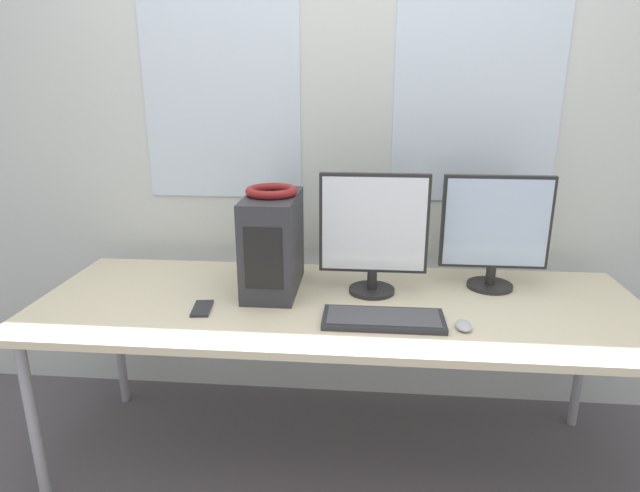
% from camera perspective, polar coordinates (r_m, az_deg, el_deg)
% --- Properties ---
extents(wall_back, '(8.00, 0.07, 2.70)m').
position_cam_1_polar(wall_back, '(2.42, 2.86, 13.47)').
color(wall_back, silver).
rests_on(wall_back, ground_plane).
extents(desk, '(2.29, 0.83, 0.71)m').
position_cam_1_polar(desk, '(2.05, 1.93, -6.98)').
color(desk, beige).
rests_on(desk, ground_plane).
extents(pc_tower, '(0.20, 0.39, 0.38)m').
position_cam_1_polar(pc_tower, '(2.10, -5.06, 0.31)').
color(pc_tower, '#2D2D33').
rests_on(pc_tower, desk).
extents(headphones, '(0.20, 0.20, 0.03)m').
position_cam_1_polar(headphones, '(2.05, -5.20, 5.86)').
color(headphones, maroon).
rests_on(headphones, pc_tower).
extents(monitor_main, '(0.41, 0.18, 0.47)m').
position_cam_1_polar(monitor_main, '(2.05, 5.73, 1.59)').
color(monitor_main, black).
rests_on(monitor_main, desk).
extents(monitor_right_near, '(0.42, 0.18, 0.46)m').
position_cam_1_polar(monitor_right_near, '(2.20, 18.19, 1.67)').
color(monitor_right_near, black).
rests_on(monitor_right_near, desk).
extents(keyboard, '(0.42, 0.18, 0.02)m').
position_cam_1_polar(keyboard, '(1.88, 6.77, -7.74)').
color(keyboard, '#28282D').
rests_on(keyboard, desk).
extents(mouse, '(0.06, 0.09, 0.02)m').
position_cam_1_polar(mouse, '(1.88, 15.07, -8.19)').
color(mouse, '#B2B2B7').
rests_on(mouse, desk).
extents(cell_phone, '(0.08, 0.14, 0.01)m').
position_cam_1_polar(cell_phone, '(2.01, -12.47, -6.53)').
color(cell_phone, '#232328').
rests_on(cell_phone, desk).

